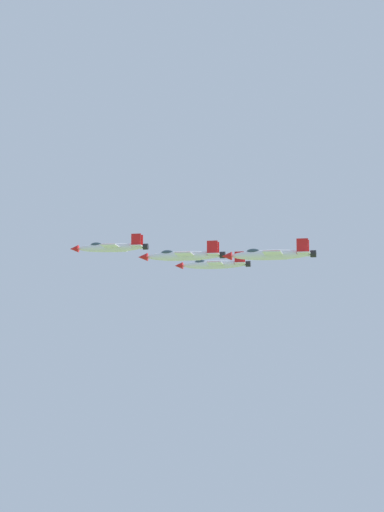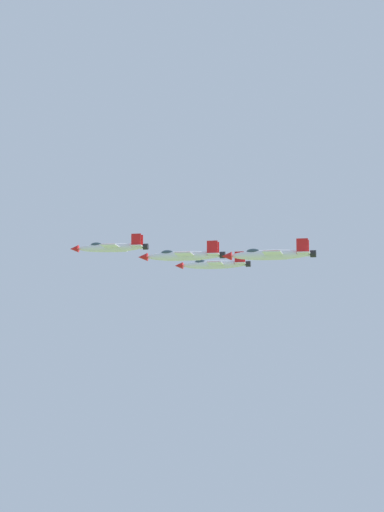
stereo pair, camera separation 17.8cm
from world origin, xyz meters
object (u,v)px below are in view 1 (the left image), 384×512
(jet_lead, at_px, (111,247))
(jet_left_outer, at_px, (271,255))
(jet_left_wingman, at_px, (183,256))
(jet_right_wingman, at_px, (214,264))

(jet_lead, relative_size, jet_left_outer, 1.02)
(jet_left_wingman, relative_size, jet_left_outer, 1.02)
(jet_left_wingman, bearing_deg, jet_left_outer, 138.58)
(jet_lead, relative_size, jet_right_wingman, 1.00)
(jet_left_outer, bearing_deg, jet_left_wingman, -40.82)
(jet_right_wingman, bearing_deg, jet_lead, 39.56)
(jet_lead, distance_m, jet_right_wingman, 25.03)
(jet_left_wingman, bearing_deg, jet_right_wingman, -91.05)
(jet_left_wingman, bearing_deg, jet_lead, -41.42)
(jet_left_wingman, distance_m, jet_left_outer, 25.10)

